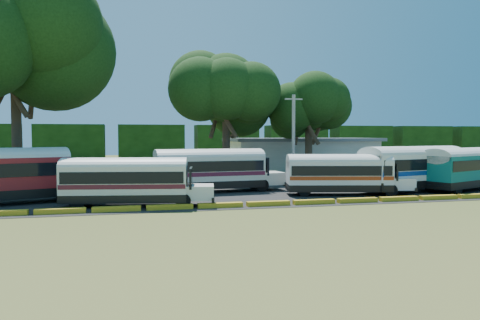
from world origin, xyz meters
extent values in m
plane|color=#3B4E1A|center=(0.00, 0.00, 0.00)|extent=(160.00, 160.00, 0.00)
cube|color=black|center=(1.00, 12.00, 0.01)|extent=(64.00, 24.00, 0.02)
cube|color=yellow|center=(-10.50, 1.00, 0.15)|extent=(2.70, 0.45, 0.30)
cube|color=yellow|center=(-7.50, 1.00, 0.15)|extent=(2.70, 0.45, 0.30)
cube|color=yellow|center=(-4.50, 1.00, 0.15)|extent=(2.70, 0.45, 0.30)
cube|color=yellow|center=(-1.50, 1.00, 0.15)|extent=(2.70, 0.45, 0.30)
cube|color=yellow|center=(1.50, 1.00, 0.15)|extent=(2.70, 0.45, 0.30)
cube|color=yellow|center=(4.50, 1.00, 0.15)|extent=(2.70, 0.45, 0.30)
cube|color=yellow|center=(7.50, 1.00, 0.15)|extent=(2.70, 0.45, 0.30)
cube|color=yellow|center=(10.50, 1.00, 0.15)|extent=(2.70, 0.45, 0.30)
cube|color=yellow|center=(13.50, 1.00, 0.15)|extent=(2.70, 0.45, 0.30)
cube|color=yellow|center=(16.50, 1.00, 0.15)|extent=(2.70, 0.45, 0.30)
cube|color=yellow|center=(19.50, 1.00, 0.15)|extent=(2.70, 0.45, 0.30)
cube|color=silver|center=(18.00, 30.00, 1.80)|extent=(18.00, 8.00, 3.60)
cube|color=#52545A|center=(18.00, 30.00, 3.80)|extent=(19.00, 9.00, 0.40)
cube|color=black|center=(-12.00, 48.00, 3.00)|extent=(10.00, 4.00, 6.00)
cube|color=black|center=(0.00, 48.00, 3.00)|extent=(10.00, 4.00, 6.00)
cube|color=black|center=(12.00, 48.00, 3.00)|extent=(10.00, 4.00, 6.00)
cube|color=black|center=(24.00, 48.00, 3.00)|extent=(10.00, 4.00, 6.00)
cube|color=black|center=(36.00, 48.00, 3.00)|extent=(10.00, 4.00, 6.00)
cube|color=black|center=(48.00, 48.00, 3.00)|extent=(10.00, 4.00, 6.00)
cube|color=black|center=(60.00, 48.00, 3.00)|extent=(10.00, 4.00, 6.00)
cylinder|color=black|center=(-7.64, 5.67, 0.54)|extent=(1.11, 0.64, 1.07)
cylinder|color=black|center=(-8.41, 7.84, 0.54)|extent=(1.11, 0.64, 1.07)
cube|color=maroon|center=(-6.91, 7.15, 1.02)|extent=(2.61, 2.87, 1.02)
cube|color=black|center=(-7.55, 6.92, 2.07)|extent=(0.98, 2.38, 1.47)
cube|color=black|center=(-6.05, 7.45, 0.59)|extent=(1.06, 2.54, 0.32)
cylinder|color=black|center=(-0.68, 1.25, 0.45)|extent=(0.93, 0.40, 0.90)
cylinder|color=black|center=(-0.35, 3.16, 0.45)|extent=(0.93, 0.40, 0.90)
cylinder|color=black|center=(-6.74, 2.31, 0.45)|extent=(0.93, 0.40, 0.90)
cylinder|color=black|center=(-6.41, 4.21, 0.45)|extent=(0.93, 0.40, 0.90)
cube|color=black|center=(-3.99, 2.81, 0.59)|extent=(7.69, 3.50, 0.50)
cube|color=silver|center=(-3.99, 2.81, 1.66)|extent=(7.69, 3.50, 1.65)
cube|color=black|center=(-3.99, 2.81, 1.86)|extent=(7.41, 3.50, 0.70)
cube|color=#55161F|center=(-3.99, 2.81, 1.33)|extent=(7.63, 3.52, 0.27)
ellipsoid|color=silver|center=(-3.99, 2.81, 2.49)|extent=(7.69, 3.50, 1.02)
cube|color=silver|center=(0.46, 2.03, 0.86)|extent=(1.95, 2.24, 0.86)
cube|color=black|center=(-0.10, 2.13, 1.74)|extent=(0.49, 2.07, 1.24)
cube|color=black|center=(1.22, 1.90, 0.50)|extent=(0.54, 2.21, 0.27)
cube|color=black|center=(-7.60, 3.44, 0.50)|extent=(0.54, 2.21, 0.27)
cylinder|color=black|center=(6.19, 8.00, 0.50)|extent=(1.02, 0.36, 1.00)
cylinder|color=black|center=(6.01, 10.14, 0.50)|extent=(1.02, 0.36, 1.00)
cylinder|color=black|center=(-0.58, 7.43, 0.50)|extent=(1.02, 0.36, 1.00)
cylinder|color=black|center=(-0.76, 9.56, 0.50)|extent=(1.02, 0.36, 1.00)
cube|color=black|center=(2.22, 8.74, 0.65)|extent=(8.38, 3.18, 0.55)
cube|color=silver|center=(2.22, 8.74, 1.84)|extent=(8.38, 3.18, 1.83)
cube|color=black|center=(2.22, 8.74, 2.05)|extent=(8.06, 3.22, 0.77)
cube|color=#55152B|center=(2.22, 8.74, 1.47)|extent=(8.30, 3.22, 0.30)
ellipsoid|color=silver|center=(2.22, 8.74, 2.75)|extent=(8.38, 3.18, 1.13)
cube|color=silver|center=(7.20, 9.16, 0.95)|extent=(1.98, 2.34, 0.95)
cube|color=black|center=(6.57, 9.11, 1.93)|extent=(0.34, 2.30, 1.37)
cube|color=black|center=(8.05, 9.24, 0.55)|extent=(0.39, 2.46, 0.30)
cube|color=black|center=(-1.82, 8.40, 0.55)|extent=(0.39, 2.46, 0.30)
cylinder|color=black|center=(14.19, 3.07, 0.45)|extent=(0.93, 0.45, 0.90)
cylinder|color=black|center=(14.63, 4.94, 0.45)|extent=(0.93, 0.45, 0.90)
cylinder|color=black|center=(8.23, 4.45, 0.45)|extent=(0.93, 0.45, 0.90)
cylinder|color=black|center=(8.66, 6.33, 0.45)|extent=(0.93, 0.45, 0.90)
cube|color=black|center=(10.99, 4.80, 0.59)|extent=(7.70, 3.86, 0.50)
cube|color=white|center=(10.99, 4.80, 1.65)|extent=(7.70, 3.86, 1.65)
cube|color=black|center=(10.99, 4.80, 1.85)|extent=(7.43, 3.85, 0.69)
cube|color=#A03210|center=(10.99, 4.80, 1.32)|extent=(7.64, 3.88, 0.27)
ellipsoid|color=silver|center=(10.99, 4.80, 2.48)|extent=(7.70, 3.86, 1.01)
cube|color=white|center=(15.38, 3.78, 0.86)|extent=(2.03, 2.30, 0.86)
cube|color=black|center=(14.82, 3.91, 1.74)|extent=(0.60, 2.05, 1.24)
cube|color=black|center=(16.12, 3.61, 0.50)|extent=(0.66, 2.19, 0.27)
cube|color=black|center=(7.44, 5.63, 0.50)|extent=(0.66, 2.19, 0.27)
cylinder|color=black|center=(21.65, 5.13, 0.53)|extent=(1.10, 0.53, 1.06)
cylinder|color=black|center=(21.13, 7.34, 0.53)|extent=(1.10, 0.53, 1.06)
cylinder|color=black|center=(14.64, 3.48, 0.53)|extent=(1.10, 0.53, 1.06)
cylinder|color=black|center=(14.12, 5.69, 0.53)|extent=(1.10, 0.53, 1.06)
cube|color=black|center=(17.37, 5.29, 0.69)|extent=(9.06, 4.57, 0.58)
cube|color=white|center=(17.37, 5.29, 1.94)|extent=(9.06, 4.57, 1.94)
cube|color=black|center=(17.37, 5.29, 2.18)|extent=(8.74, 4.55, 0.81)
cube|color=navy|center=(17.37, 5.29, 1.56)|extent=(8.99, 4.59, 0.32)
ellipsoid|color=silver|center=(17.37, 5.29, 2.91)|extent=(9.06, 4.57, 1.19)
cube|color=white|center=(22.53, 6.50, 1.01)|extent=(2.39, 2.71, 1.01)
cube|color=black|center=(21.88, 6.35, 2.04)|extent=(0.71, 2.41, 1.45)
cube|color=black|center=(23.41, 6.71, 0.58)|extent=(0.78, 2.57, 0.32)
cube|color=black|center=(13.19, 4.31, 0.58)|extent=(0.78, 2.57, 0.32)
cylinder|color=black|center=(25.04, 7.59, 0.51)|extent=(1.05, 0.66, 1.02)
cylinder|color=black|center=(19.50, 2.89, 0.51)|extent=(1.05, 0.66, 1.02)
cylinder|color=black|center=(18.66, 4.90, 0.51)|extent=(1.05, 0.66, 1.02)
cube|color=black|center=(21.80, 5.04, 0.66)|extent=(8.68, 5.59, 0.56)
cube|color=#0B6861|center=(21.80, 5.04, 1.87)|extent=(8.68, 5.59, 1.86)
cube|color=black|center=(21.80, 5.04, 2.09)|extent=(8.40, 5.52, 0.78)
ellipsoid|color=silver|center=(21.80, 5.04, 2.80)|extent=(8.68, 5.59, 1.15)
cube|color=black|center=(18.00, 3.44, 0.56)|extent=(1.14, 2.37, 0.31)
cylinder|color=#3B291D|center=(-12.67, 15.70, 4.42)|extent=(0.80, 0.80, 8.85)
cylinder|color=#3B291D|center=(-11.45, 16.15, 8.21)|extent=(1.49, 3.11, 5.01)
cylinder|color=#3B291D|center=(-13.67, 16.54, 8.21)|extent=(2.36, 2.69, 5.01)
cylinder|color=#3B291D|center=(-12.90, 14.42, 8.21)|extent=(3.17, 0.98, 5.01)
ellipsoid|color=black|center=(-12.67, 15.70, 12.82)|extent=(12.94, 12.94, 9.49)
cylinder|color=#3B291D|center=(6.19, 21.09, 3.13)|extent=(0.80, 0.80, 6.26)
cylinder|color=#3B291D|center=(7.41, 21.53, 5.82)|extent=(1.21, 2.35, 3.61)
cylinder|color=#3B291D|center=(5.19, 21.92, 5.82)|extent=(1.84, 2.07, 3.61)
cylinder|color=#3B291D|center=(5.96, 19.81, 5.82)|extent=(2.38, 0.84, 3.61)
ellipsoid|color=black|center=(6.19, 21.09, 9.22)|extent=(9.62, 9.62, 7.05)
cylinder|color=#3B291D|center=(15.72, 22.10, 2.57)|extent=(0.80, 0.80, 5.14)
cylinder|color=#3B291D|center=(16.94, 22.54, 4.77)|extent=(1.09, 2.02, 3.00)
cylinder|color=#3B291D|center=(14.73, 22.93, 4.77)|extent=(1.61, 1.80, 3.00)
cylinder|color=#3B291D|center=(15.50, 20.82, 4.77)|extent=(2.03, 0.78, 3.00)
ellipsoid|color=black|center=(15.72, 22.10, 7.65)|extent=(7.28, 7.28, 5.34)
cylinder|color=gray|center=(10.33, 12.38, 3.94)|extent=(0.30, 0.30, 7.89)
cube|color=gray|center=(10.33, 12.38, 7.49)|extent=(1.60, 0.12, 0.12)
camera|label=1|loc=(-3.98, -26.22, 4.32)|focal=35.00mm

